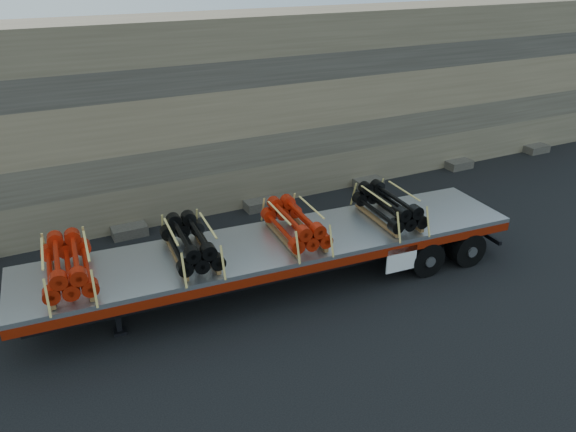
% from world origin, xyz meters
% --- Properties ---
extents(ground, '(120.00, 120.00, 0.00)m').
position_xyz_m(ground, '(0.00, 0.00, 0.00)').
color(ground, black).
rests_on(ground, ground).
extents(rock_wall, '(44.00, 3.00, 7.00)m').
position_xyz_m(rock_wall, '(0.00, 6.50, 3.50)').
color(rock_wall, '#7A6B54').
rests_on(rock_wall, ground).
extents(trailer, '(14.67, 3.85, 1.45)m').
position_xyz_m(trailer, '(0.24, -0.52, 0.73)').
color(trailer, '#B9BCC2').
rests_on(trailer, ground).
extents(bundle_front, '(1.43, 2.58, 0.88)m').
position_xyz_m(bundle_front, '(-5.39, -0.10, 1.89)').
color(bundle_front, '#B01D09').
rests_on(bundle_front, trailer).
extents(bundle_midfront, '(1.39, 2.52, 0.86)m').
position_xyz_m(bundle_midfront, '(-2.28, -0.33, 1.88)').
color(bundle_midfront, black).
rests_on(bundle_midfront, trailer).
extents(bundle_midrear, '(1.39, 2.52, 0.86)m').
position_xyz_m(bundle_midrear, '(0.77, -0.56, 1.88)').
color(bundle_midrear, '#B01D09').
rests_on(bundle_midrear, trailer).
extents(bundle_rear, '(1.40, 2.53, 0.87)m').
position_xyz_m(bundle_rear, '(3.90, -0.79, 1.88)').
color(bundle_rear, black).
rests_on(bundle_rear, trailer).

